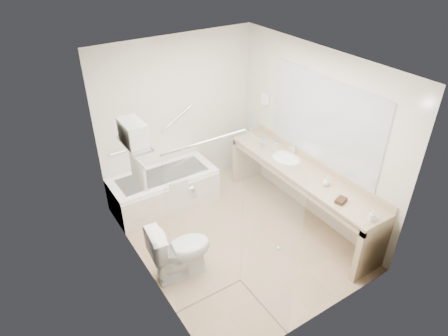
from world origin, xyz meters
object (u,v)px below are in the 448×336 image
amenity_basket (341,200)px  toilet (180,250)px  bathtub (164,190)px  vanity_counter (301,183)px  water_bottle_left (251,131)px

amenity_basket → toilet: bearing=157.3°
toilet → amenity_basket: amenity_basket is taller
bathtub → toilet: bearing=-107.6°
toilet → amenity_basket: size_ratio=5.07×
bathtub → amenity_basket: 2.68m
amenity_basket → vanity_counter: bearing=82.6°
bathtub → amenity_basket: size_ratio=10.45×
toilet → amenity_basket: (1.87, -0.78, 0.50)m
bathtub → amenity_basket: (1.42, -2.20, 0.60)m
vanity_counter → toilet: vanity_counter is taller
bathtub → vanity_counter: (1.52, -1.39, 0.36)m
water_bottle_left → amenity_basket: bearing=-93.2°
bathtub → water_bottle_left: bearing=-5.4°
toilet → bathtub: bearing=-12.1°
water_bottle_left → toilet: bearing=-147.3°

